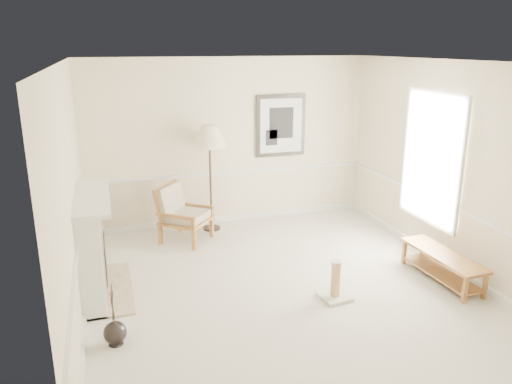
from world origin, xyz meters
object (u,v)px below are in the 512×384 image
scratching_post (335,287)px  armchair (180,211)px  floor_vase (115,333)px  bench (442,262)px  floor_lamp (209,139)px

scratching_post → armchair: bearing=121.0°
floor_vase → bench: (4.30, 0.27, 0.13)m
armchair → scratching_post: 3.01m
armchair → floor_lamp: size_ratio=0.56×
floor_vase → armchair: 3.04m
floor_vase → scratching_post: size_ratio=1.42×
armchair → floor_lamp: bearing=-22.1°
bench → scratching_post: size_ratio=2.70×
floor_vase → floor_lamp: 3.85m
armchair → bench: 4.04m
floor_vase → armchair: size_ratio=0.72×
armchair → scratching_post: size_ratio=1.98×
floor_vase → floor_lamp: size_ratio=0.40×
armchair → floor_lamp: (0.58, 0.32, 1.09)m
armchair → floor_lamp: floor_lamp is taller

